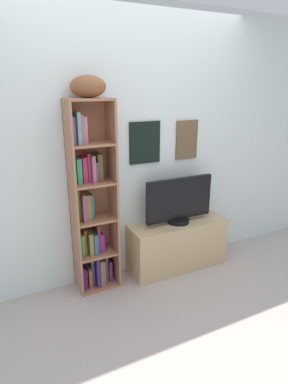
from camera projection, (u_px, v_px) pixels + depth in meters
name	position (u px, v px, depth m)	size (l,w,h in m)	color
ground	(185.00, 341.00, 2.50)	(5.20, 5.20, 0.04)	#A99F97
back_wall	(125.00, 149.00, 3.05)	(4.80, 0.08, 2.55)	silver
bookshelf	(91.00, 209.00, 2.93)	(0.39, 0.26, 1.75)	#9C684A
football	(88.00, 86.00, 2.58)	(0.29, 0.18, 0.18)	brown
tv_stand	(178.00, 245.00, 3.41)	(1.04, 0.35, 0.51)	tan
television	(179.00, 201.00, 3.25)	(0.73, 0.22, 0.47)	black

